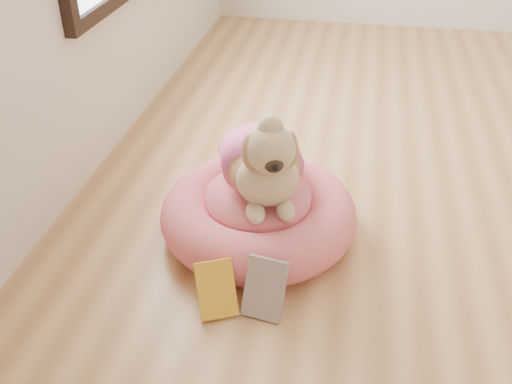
% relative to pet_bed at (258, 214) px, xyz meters
% --- Properties ---
extents(pet_bed, '(0.75, 0.75, 0.19)m').
position_rel_pet_bed_xyz_m(pet_bed, '(0.00, 0.00, 0.00)').
color(pet_bed, '#E35961').
rests_on(pet_bed, floor).
extents(dog, '(0.52, 0.62, 0.39)m').
position_rel_pet_bed_xyz_m(dog, '(0.01, 0.01, 0.29)').
color(dog, brown).
rests_on(dog, pet_bed).
extents(book_yellow, '(0.16, 0.16, 0.17)m').
position_rel_pet_bed_xyz_m(book_yellow, '(-0.06, -0.43, -0.01)').
color(book_yellow, yellow).
rests_on(book_yellow, floor).
extents(book_white, '(0.15, 0.12, 0.19)m').
position_rel_pet_bed_xyz_m(book_white, '(0.10, -0.41, 0.00)').
color(book_white, white).
rests_on(book_white, floor).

